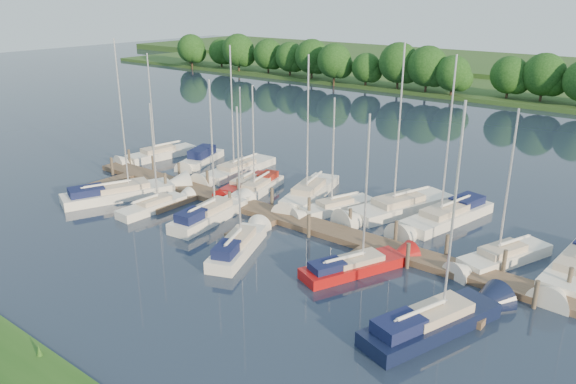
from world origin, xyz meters
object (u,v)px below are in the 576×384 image
Objects in this scene: sailboat_n_5 at (308,195)px; dock at (273,219)px; sailboat_s_2 at (211,216)px; sailboat_n_0 at (158,156)px; motorboat at (201,159)px.

dock is at bearing 83.79° from sailboat_n_5.
sailboat_s_2 is (-2.82, -7.87, 0.07)m from sailboat_n_5.
sailboat_n_0 is 0.90× the size of sailboat_n_5.
dock is 4.41m from sailboat_s_2.
dock is at bearing 172.89° from sailboat_n_0.
sailboat_n_0 is 4.74m from motorboat.
motorboat is 14.34m from sailboat_s_2.
motorboat is (4.50, 1.49, 0.09)m from sailboat_n_0.
sailboat_n_0 is at bearing 164.42° from dock.
sailboat_n_0 reaches higher than motorboat.
sailboat_s_2 is at bearing 121.62° from motorboat.
dock is 15.99m from motorboat.
motorboat is at bearing 154.89° from dock.
dock is 3.85× the size of sailboat_s_2.
sailboat_n_0 is 1.61× the size of motorboat.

